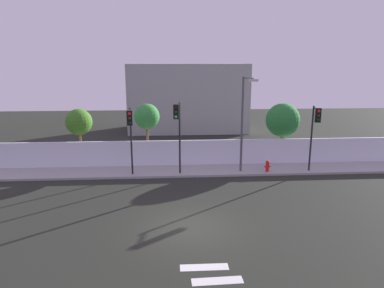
{
  "coord_description": "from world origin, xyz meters",
  "views": [
    {
      "loc": [
        -0.89,
        -14.68,
        7.42
      ],
      "look_at": [
        0.51,
        6.5,
        2.38
      ],
      "focal_mm": 32.61,
      "sensor_mm": 36.0,
      "label": 1
    }
  ],
  "objects_px": {
    "traffic_light_left": "(178,124)",
    "roadside_tree_midleft": "(147,117)",
    "fire_hydrant": "(267,166)",
    "roadside_tree_leftmost": "(79,122)",
    "traffic_light_right": "(315,125)",
    "street_lamp_curbside": "(244,117)",
    "traffic_light_center": "(130,128)",
    "roadside_tree_midright": "(283,120)"
  },
  "relations": [
    {
      "from": "traffic_light_left",
      "to": "roadside_tree_leftmost",
      "type": "bearing_deg",
      "value": 152.0
    },
    {
      "from": "roadside_tree_leftmost",
      "to": "traffic_light_center",
      "type": "bearing_deg",
      "value": -43.22
    },
    {
      "from": "roadside_tree_leftmost",
      "to": "roadside_tree_midleft",
      "type": "distance_m",
      "value": 4.92
    },
    {
      "from": "traffic_light_center",
      "to": "roadside_tree_midleft",
      "type": "bearing_deg",
      "value": 78.36
    },
    {
      "from": "roadside_tree_midleft",
      "to": "street_lamp_curbside",
      "type": "bearing_deg",
      "value": -26.62
    },
    {
      "from": "traffic_light_left",
      "to": "fire_hydrant",
      "type": "bearing_deg",
      "value": 5.06
    },
    {
      "from": "roadside_tree_midright",
      "to": "street_lamp_curbside",
      "type": "bearing_deg",
      "value": -138.75
    },
    {
      "from": "traffic_light_center",
      "to": "traffic_light_right",
      "type": "height_order",
      "value": "traffic_light_right"
    },
    {
      "from": "traffic_light_center",
      "to": "traffic_light_right",
      "type": "bearing_deg",
      "value": 0.18
    },
    {
      "from": "traffic_light_center",
      "to": "roadside_tree_midright",
      "type": "xyz_separation_m",
      "value": [
        10.97,
        3.87,
        -0.26
      ]
    },
    {
      "from": "traffic_light_right",
      "to": "fire_hydrant",
      "type": "relative_size",
      "value": 5.65
    },
    {
      "from": "fire_hydrant",
      "to": "roadside_tree_leftmost",
      "type": "distance_m",
      "value": 13.76
    },
    {
      "from": "traffic_light_left",
      "to": "roadside_tree_midleft",
      "type": "distance_m",
      "value": 4.35
    },
    {
      "from": "traffic_light_right",
      "to": "traffic_light_left",
      "type": "bearing_deg",
      "value": 179.6
    },
    {
      "from": "traffic_light_right",
      "to": "fire_hydrant",
      "type": "distance_m",
      "value": 4.04
    },
    {
      "from": "roadside_tree_midleft",
      "to": "traffic_light_right",
      "type": "bearing_deg",
      "value": -19.14
    },
    {
      "from": "roadside_tree_leftmost",
      "to": "roadside_tree_midright",
      "type": "height_order",
      "value": "roadside_tree_midright"
    },
    {
      "from": "traffic_light_right",
      "to": "street_lamp_curbside",
      "type": "relative_size",
      "value": 0.7
    },
    {
      "from": "traffic_light_center",
      "to": "roadside_tree_midleft",
      "type": "height_order",
      "value": "traffic_light_center"
    },
    {
      "from": "roadside_tree_midright",
      "to": "traffic_light_left",
      "type": "bearing_deg",
      "value": -154.76
    },
    {
      "from": "traffic_light_center",
      "to": "roadside_tree_leftmost",
      "type": "xyz_separation_m",
      "value": [
        -4.11,
        3.87,
        -0.25
      ]
    },
    {
      "from": "traffic_light_left",
      "to": "roadside_tree_midleft",
      "type": "bearing_deg",
      "value": 120.03
    },
    {
      "from": "traffic_light_center",
      "to": "street_lamp_curbside",
      "type": "relative_size",
      "value": 0.69
    },
    {
      "from": "fire_hydrant",
      "to": "roadside_tree_leftmost",
      "type": "xyz_separation_m",
      "value": [
        -13.12,
        3.23,
        2.55
      ]
    },
    {
      "from": "roadside_tree_midleft",
      "to": "roadside_tree_leftmost",
      "type": "bearing_deg",
      "value": 180.0
    },
    {
      "from": "traffic_light_left",
      "to": "street_lamp_curbside",
      "type": "xyz_separation_m",
      "value": [
        4.29,
        0.52,
        0.33
      ]
    },
    {
      "from": "fire_hydrant",
      "to": "roadside_tree_midleft",
      "type": "height_order",
      "value": "roadside_tree_midleft"
    },
    {
      "from": "traffic_light_left",
      "to": "roadside_tree_midright",
      "type": "relative_size",
      "value": 1.08
    },
    {
      "from": "traffic_light_center",
      "to": "street_lamp_curbside",
      "type": "distance_m",
      "value": 7.31
    },
    {
      "from": "fire_hydrant",
      "to": "roadside_tree_leftmost",
      "type": "relative_size",
      "value": 0.19
    },
    {
      "from": "street_lamp_curbside",
      "to": "roadside_tree_midleft",
      "type": "relative_size",
      "value": 1.43
    },
    {
      "from": "street_lamp_curbside",
      "to": "roadside_tree_midleft",
      "type": "xyz_separation_m",
      "value": [
        -6.47,
        3.24,
        -0.44
      ]
    },
    {
      "from": "traffic_light_right",
      "to": "roadside_tree_midleft",
      "type": "relative_size",
      "value": 1.0
    },
    {
      "from": "traffic_light_right",
      "to": "street_lamp_curbside",
      "type": "height_order",
      "value": "street_lamp_curbside"
    },
    {
      "from": "traffic_light_right",
      "to": "street_lamp_curbside",
      "type": "xyz_separation_m",
      "value": [
        -4.56,
        0.59,
        0.52
      ]
    },
    {
      "from": "roadside_tree_midleft",
      "to": "roadside_tree_midright",
      "type": "xyz_separation_m",
      "value": [
        10.17,
        0.0,
        -0.36
      ]
    },
    {
      "from": "traffic_light_center",
      "to": "traffic_light_right",
      "type": "relative_size",
      "value": 0.99
    },
    {
      "from": "street_lamp_curbside",
      "to": "roadside_tree_leftmost",
      "type": "bearing_deg",
      "value": 164.09
    },
    {
      "from": "street_lamp_curbside",
      "to": "roadside_tree_midleft",
      "type": "distance_m",
      "value": 7.25
    },
    {
      "from": "traffic_light_left",
      "to": "traffic_light_right",
      "type": "distance_m",
      "value": 8.86
    },
    {
      "from": "fire_hydrant",
      "to": "roadside_tree_midleft",
      "type": "relative_size",
      "value": 0.18
    },
    {
      "from": "traffic_light_left",
      "to": "fire_hydrant",
      "type": "distance_m",
      "value": 6.77
    }
  ]
}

